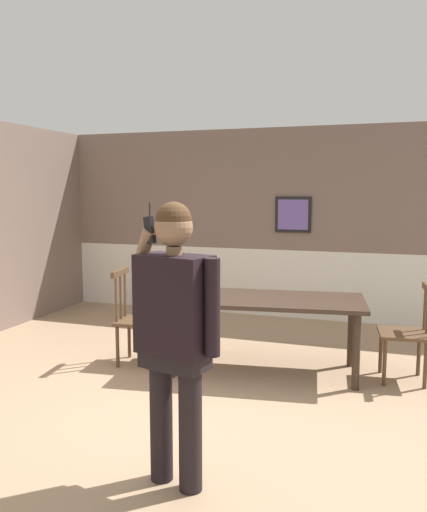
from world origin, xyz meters
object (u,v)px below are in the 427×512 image
(person_figure, at_px, (175,324))
(chair_by_doorway, at_px, (134,319))
(chair_near_window, at_px, (407,333))
(dining_table, at_px, (264,306))

(person_figure, bearing_deg, chair_by_doorway, -42.72)
(chair_near_window, bearing_deg, person_figure, 142.87)
(chair_by_doorway, distance_m, person_figure, 2.40)
(dining_table, bearing_deg, person_figure, -91.33)
(dining_table, height_order, chair_by_doorway, chair_by_doorway)
(chair_by_doorway, relative_size, person_figure, 0.57)
(chair_near_window, distance_m, person_figure, 2.75)
(chair_near_window, bearing_deg, dining_table, 91.36)
(chair_by_doorway, bearing_deg, person_figure, 26.83)
(dining_table, xyz_separation_m, chair_by_doorway, (-1.33, -0.18, -0.19))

